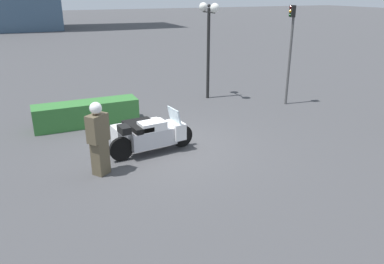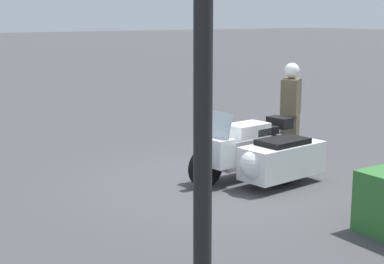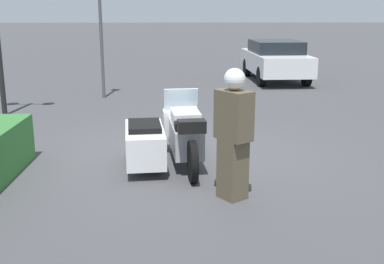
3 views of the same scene
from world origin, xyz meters
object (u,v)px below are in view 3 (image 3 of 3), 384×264
object	(u,v)px
police_motorcycle	(164,136)
officer_rider	(233,131)
parked_car_background	(275,59)
traffic_light_near	(100,14)

from	to	relation	value
police_motorcycle	officer_rider	world-z (taller)	officer_rider
officer_rider	parked_car_background	distance (m)	11.13
traffic_light_near	police_motorcycle	bearing A→B (deg)	34.90
officer_rider	police_motorcycle	bearing A→B (deg)	-92.97
traffic_light_near	parked_car_background	distance (m)	6.61
police_motorcycle	officer_rider	distance (m)	1.84
police_motorcycle	officer_rider	xyz separation A→B (m)	(-1.49, -0.97, 0.46)
police_motorcycle	parked_car_background	size ratio (longest dim) A/B	0.57
police_motorcycle	traffic_light_near	size ratio (longest dim) A/B	0.66
police_motorcycle	traffic_light_near	world-z (taller)	traffic_light_near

